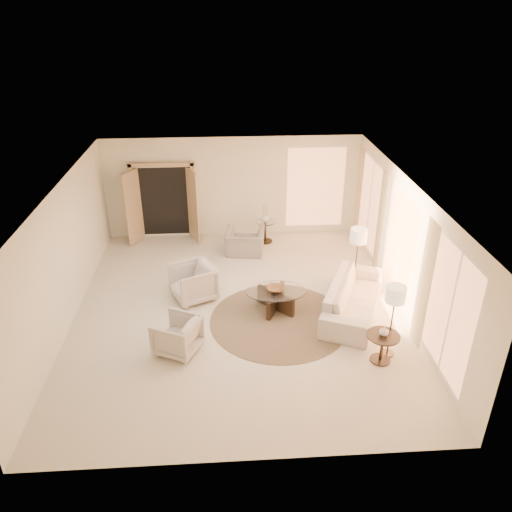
{
  "coord_description": "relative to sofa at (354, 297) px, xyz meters",
  "views": [
    {
      "loc": [
        -0.23,
        -9.12,
        6.01
      ],
      "look_at": [
        0.4,
        0.4,
        1.1
      ],
      "focal_mm": 35.0,
      "sensor_mm": 36.0,
      "label": 1
    }
  ],
  "objects": [
    {
      "name": "window_back_corner",
      "position": [
        -0.15,
        4.2,
        0.98
      ],
      "size": [
        1.7,
        0.1,
        2.4
      ],
      "primitive_type": null,
      "color": "#FFA466",
      "rests_on": "room"
    },
    {
      "name": "side_table",
      "position": [
        -1.59,
        3.65,
        0.0
      ],
      "size": [
        0.52,
        0.52,
        0.61
      ],
      "rotation": [
        0.0,
        0.0,
        0.07
      ],
      "color": "#2E261A",
      "rests_on": "room"
    },
    {
      "name": "curtains_right",
      "position": [
        0.95,
        1.25,
        0.93
      ],
      "size": [
        0.06,
        5.2,
        2.6
      ],
      "primitive_type": null,
      "color": "#C8B98C",
      "rests_on": "room"
    },
    {
      "name": "area_rug",
      "position": [
        -1.62,
        -0.22,
        -0.36
      ],
      "size": [
        3.65,
        3.65,
        0.01
      ],
      "primitive_type": "cylinder",
      "rotation": [
        0.0,
        0.0,
        0.3
      ],
      "color": "#3F3121",
      "rests_on": "room"
    },
    {
      "name": "coffee_table",
      "position": [
        -1.65,
        0.21,
        -0.07
      ],
      "size": [
        1.51,
        1.51,
        0.47
      ],
      "rotation": [
        0.0,
        0.0,
        0.19
      ],
      "color": "black",
      "rests_on": "room"
    },
    {
      "name": "bowl",
      "position": [
        -1.65,
        0.21,
        0.15
      ],
      "size": [
        0.44,
        0.44,
        0.09
      ],
      "primitive_type": "imported",
      "rotation": [
        0.0,
        0.0,
        -0.21
      ],
      "color": "brown",
      "rests_on": "coffee_table"
    },
    {
      "name": "french_doors",
      "position": [
        -4.35,
        4.06,
        0.7
      ],
      "size": [
        1.95,
        0.66,
        2.16
      ],
      "color": "tan",
      "rests_on": "room"
    },
    {
      "name": "end_table",
      "position": [
        0.13,
        -1.64,
        0.03
      ],
      "size": [
        0.61,
        0.61,
        0.58
      ],
      "rotation": [
        0.0,
        0.0,
        -0.27
      ],
      "color": "black",
      "rests_on": "room"
    },
    {
      "name": "sofa",
      "position": [
        0.0,
        0.0,
        0.0
      ],
      "size": [
        1.9,
        2.71,
        0.74
      ],
      "primitive_type": "imported",
      "rotation": [
        0.0,
        0.0,
        1.17
      ],
      "color": "beige",
      "rests_on": "room"
    },
    {
      "name": "floor_lamp_far",
      "position": [
        0.32,
        -1.45,
        0.9
      ],
      "size": [
        0.36,
        0.36,
        1.48
      ],
      "rotation": [
        0.0,
        0.0,
        0.16
      ],
      "color": "#2E261A",
      "rests_on": "room"
    },
    {
      "name": "room",
      "position": [
        -2.45,
        0.25,
        1.03
      ],
      "size": [
        7.04,
        8.04,
        2.83
      ],
      "color": "beige",
      "rests_on": "ground"
    },
    {
      "name": "side_vase",
      "position": [
        -1.59,
        3.65,
        0.36
      ],
      "size": [
        0.26,
        0.26,
        0.24
      ],
      "primitive_type": "imported",
      "rotation": [
        0.0,
        0.0,
        -0.13
      ],
      "color": "silver",
      "rests_on": "side_table"
    },
    {
      "name": "armchair_right",
      "position": [
        -3.66,
        -1.09,
        0.02
      ],
      "size": [
        0.97,
        0.99,
        0.78
      ],
      "primitive_type": "imported",
      "rotation": [
        0.0,
        0.0,
        -2.02
      ],
      "color": "beige",
      "rests_on": "room"
    },
    {
      "name": "accent_chair",
      "position": [
        -2.18,
        2.96,
        0.07
      ],
      "size": [
        1.08,
        0.78,
        0.87
      ],
      "primitive_type": "imported",
      "rotation": [
        0.0,
        0.0,
        3.0
      ],
      "color": "gray",
      "rests_on": "room"
    },
    {
      "name": "armchair_left",
      "position": [
        -3.45,
        0.8,
        0.08
      ],
      "size": [
        1.1,
        1.13,
        0.89
      ],
      "primitive_type": "imported",
      "rotation": [
        0.0,
        0.0,
        -1.14
      ],
      "color": "beige",
      "rests_on": "room"
    },
    {
      "name": "floor_lamp_near",
      "position": [
        0.24,
        0.92,
        0.95
      ],
      "size": [
        0.38,
        0.38,
        1.55
      ],
      "rotation": [
        0.0,
        0.0,
        0.08
      ],
      "color": "#2E261A",
      "rests_on": "room"
    },
    {
      "name": "end_vase",
      "position": [
        0.13,
        -1.64,
        0.3
      ],
      "size": [
        0.18,
        0.18,
        0.18
      ],
      "primitive_type": "imported",
      "rotation": [
        0.0,
        0.0,
        0.04
      ],
      "color": "silver",
      "rests_on": "end_table"
    },
    {
      "name": "windows_right",
      "position": [
        1.0,
        0.35,
        0.98
      ],
      "size": [
        0.1,
        6.4,
        2.4
      ],
      "primitive_type": null,
      "color": "#FFA466",
      "rests_on": "room"
    }
  ]
}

